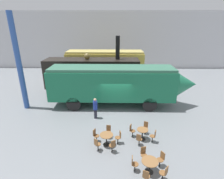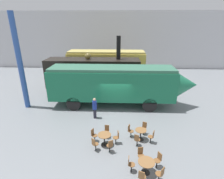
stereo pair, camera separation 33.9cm
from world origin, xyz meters
name	(u,v)px [view 1 (the left image)]	position (x,y,z in m)	size (l,w,h in m)	color
ground_plane	(116,111)	(0.00, 0.00, 0.00)	(80.00, 80.00, 0.00)	gray
backdrop_wall	(116,41)	(0.00, 15.75, 4.50)	(44.00, 0.15, 9.00)	silver
passenger_coach_vintage	(105,63)	(-1.39, 8.67, 2.31)	(9.65, 2.75, 3.89)	#E0C64C
steam_locomotive	(92,73)	(-2.53, 4.66, 2.13)	(9.80, 2.46, 5.96)	black
streamlined_locomotive	(121,83)	(0.46, 1.16, 2.16)	(12.84, 2.54, 3.60)	#196B47
cafe_table_near	(106,137)	(-0.60, -4.52, 0.57)	(0.82, 0.82, 0.74)	black
cafe_table_mid	(150,163)	(1.66, -6.62, 0.55)	(0.84, 0.84, 0.70)	black
cafe_table_far	(142,132)	(1.69, -3.92, 0.54)	(0.72, 0.72, 0.74)	black
cafe_chair_0	(95,135)	(-1.31, -4.20, 0.51)	(0.40, 0.38, 0.87)	black
cafe_chair_1	(97,144)	(-1.13, -5.10, 0.51)	(0.40, 0.40, 0.87)	black
cafe_chair_2	(113,145)	(-0.21, -5.20, 0.51)	(0.39, 0.40, 0.87)	black
cafe_chair_3	(119,136)	(0.17, -4.37, 0.51)	(0.38, 0.36, 0.87)	black
cafe_chair_4	(108,131)	(-0.51, -3.75, 0.51)	(0.36, 0.37, 0.87)	black
cafe_chair_5	(134,163)	(0.87, -6.56, 0.51)	(0.36, 0.36, 0.87)	black
cafe_chair_6	(146,176)	(1.35, -7.35, 0.51)	(0.38, 0.40, 0.87)	black
cafe_chair_7	(164,172)	(2.26, -7.14, 0.51)	(0.41, 0.40, 0.87)	black
cafe_chair_8	(161,158)	(2.33, -6.21, 0.51)	(0.40, 0.39, 0.87)	black
cafe_chair_9	(144,153)	(1.47, -5.85, 0.51)	(0.36, 0.38, 0.87)	black
cafe_chair_10	(139,139)	(1.38, -4.59, 0.51)	(0.38, 0.40, 0.87)	black
cafe_chair_11	(154,135)	(2.35, -4.23, 0.51)	(0.40, 0.38, 0.87)	black
cafe_chair_12	(145,127)	(1.99, -3.26, 0.51)	(0.38, 0.40, 0.87)	black
cafe_chair_13	(132,130)	(1.02, -3.62, 0.51)	(0.40, 0.38, 0.87)	black
visitor_person	(95,108)	(-1.62, -1.25, 0.93)	(0.34, 0.34, 1.71)	#262633
support_pillar	(19,64)	(-8.00, 0.53, 4.00)	(0.44, 0.44, 8.00)	#2D519E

